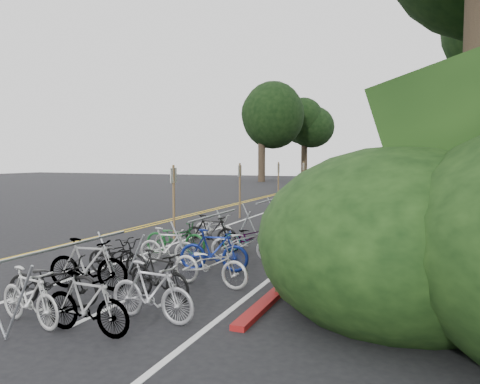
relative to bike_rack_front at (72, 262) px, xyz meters
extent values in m
plane|color=black|center=(-2.60, 2.15, -0.89)|extent=(120.00, 120.00, 0.00)
cube|color=gold|center=(-4.75, 12.15, -0.89)|extent=(0.12, 80.00, 0.01)
cube|color=gold|center=(-4.45, 12.15, -0.89)|extent=(0.12, 80.00, 0.01)
cube|color=silver|center=(-1.60, 12.15, -0.89)|extent=(0.12, 80.00, 0.01)
cube|color=silver|center=(2.60, 12.15, -0.89)|extent=(0.12, 80.00, 0.01)
cube|color=silver|center=(0.50, 0.15, -0.89)|extent=(0.10, 1.60, 0.01)
cube|color=silver|center=(0.50, 6.15, -0.89)|extent=(0.10, 1.60, 0.01)
cube|color=silver|center=(0.50, 12.15, -0.89)|extent=(0.10, 1.60, 0.01)
cube|color=silver|center=(0.50, 18.15, -0.89)|extent=(0.10, 1.60, 0.01)
cube|color=silver|center=(0.50, 24.15, -0.89)|extent=(0.10, 1.60, 0.01)
cube|color=silver|center=(0.50, 30.15, -0.89)|extent=(0.10, 1.60, 0.01)
cube|color=silver|center=(0.50, 36.15, -0.89)|extent=(0.10, 1.60, 0.01)
cube|color=maroon|center=(3.10, 14.15, -0.84)|extent=(0.25, 28.00, 0.10)
cube|color=#382819|center=(3.80, 24.15, -0.81)|extent=(1.40, 44.00, 0.16)
ellipsoid|color=#284C19|center=(4.60, 5.15, 0.15)|extent=(2.00, 2.80, 1.60)
ellipsoid|color=#284C19|center=(5.40, 10.15, 0.66)|extent=(2.60, 3.64, 2.08)
ellipsoid|color=#284C19|center=(6.60, 16.15, 1.10)|extent=(2.20, 3.08, 1.76)
ellipsoid|color=#284C19|center=(5.20, 22.15, 0.67)|extent=(3.00, 4.20, 2.40)
ellipsoid|color=#284C19|center=(5.90, 28.15, 0.83)|extent=(2.40, 3.36, 1.92)
ellipsoid|color=#284C19|center=(7.20, 32.15, 1.52)|extent=(2.80, 3.92, 2.24)
ellipsoid|color=#284C19|center=(4.40, 8.15, 0.01)|extent=(1.80, 2.52, 1.44)
ellipsoid|color=#284C19|center=(7.40, 20.15, 1.71)|extent=(3.20, 4.48, 2.56)
ellipsoid|color=black|center=(5.40, 2.65, 0.32)|extent=(5.28, 6.16, 3.52)
cylinder|color=#2D2319|center=(-11.60, 44.15, 1.98)|extent=(0.81, 0.81, 5.75)
ellipsoid|color=black|center=(-11.60, 44.15, 7.21)|extent=(7.86, 7.86, 7.47)
cylinder|color=#2D2319|center=(-8.60, 52.15, 1.76)|extent=(0.78, 0.78, 5.31)
ellipsoid|color=black|center=(-8.60, 52.15, 6.48)|extent=(6.88, 6.88, 6.53)
cylinder|color=#9699A0|center=(0.00, 0.00, 0.31)|extent=(0.05, 3.08, 0.05)
cylinder|color=#9699A0|center=(0.28, -1.44, -0.29)|extent=(0.61, 0.04, 1.19)
cylinder|color=#9699A0|center=(-0.28, 1.44, -0.29)|extent=(0.61, 0.04, 1.19)
cylinder|color=#9699A0|center=(0.28, 1.44, -0.29)|extent=(0.61, 0.04, 1.19)
cylinder|color=#9699A0|center=(0.40, 5.15, 0.26)|extent=(0.05, 3.00, 0.05)
cylinder|color=#9699A0|center=(0.12, 3.75, -0.32)|extent=(0.58, 0.04, 1.13)
cylinder|color=#9699A0|center=(0.68, 3.75, -0.32)|extent=(0.58, 0.04, 1.13)
cylinder|color=#9699A0|center=(0.12, 6.55, -0.32)|extent=(0.58, 0.04, 1.13)
cylinder|color=#9699A0|center=(0.68, 6.55, -0.32)|extent=(0.58, 0.04, 1.13)
cylinder|color=#9699A0|center=(0.40, 10.15, 0.26)|extent=(0.05, 3.00, 0.05)
cylinder|color=#9699A0|center=(0.12, 8.75, -0.32)|extent=(0.58, 0.04, 1.13)
cylinder|color=#9699A0|center=(0.68, 8.75, -0.32)|extent=(0.58, 0.04, 1.13)
cylinder|color=#9699A0|center=(0.12, 11.55, -0.32)|extent=(0.58, 0.04, 1.13)
cylinder|color=#9699A0|center=(0.68, 11.55, -0.32)|extent=(0.58, 0.04, 1.13)
cylinder|color=#9699A0|center=(0.40, 15.15, 0.26)|extent=(0.05, 3.00, 0.05)
cylinder|color=#9699A0|center=(0.12, 13.75, -0.32)|extent=(0.58, 0.04, 1.13)
cylinder|color=#9699A0|center=(0.68, 13.75, -0.32)|extent=(0.58, 0.04, 1.13)
cylinder|color=#9699A0|center=(0.12, 16.55, -0.32)|extent=(0.58, 0.04, 1.13)
cylinder|color=#9699A0|center=(0.68, 16.55, -0.32)|extent=(0.58, 0.04, 1.13)
cylinder|color=#9699A0|center=(0.40, 20.15, 0.26)|extent=(0.05, 3.00, 0.05)
cylinder|color=#9699A0|center=(0.12, 18.75, -0.32)|extent=(0.58, 0.04, 1.13)
cylinder|color=#9699A0|center=(0.68, 18.75, -0.32)|extent=(0.58, 0.04, 1.13)
cylinder|color=#9699A0|center=(0.12, 21.55, -0.32)|extent=(0.58, 0.04, 1.13)
cylinder|color=#9699A0|center=(0.68, 21.55, -0.32)|extent=(0.58, 0.04, 1.13)
cylinder|color=#9699A0|center=(0.40, 25.15, 0.26)|extent=(0.05, 3.00, 0.05)
cylinder|color=#9699A0|center=(0.12, 23.75, -0.32)|extent=(0.58, 0.04, 1.13)
cylinder|color=#9699A0|center=(0.68, 23.75, -0.32)|extent=(0.58, 0.04, 1.13)
cylinder|color=#9699A0|center=(0.12, 26.55, -0.32)|extent=(0.58, 0.04, 1.13)
cylinder|color=#9699A0|center=(0.68, 26.55, -0.32)|extent=(0.58, 0.04, 1.13)
cylinder|color=brown|center=(-2.00, 7.15, 0.36)|extent=(0.08, 0.08, 2.50)
cube|color=silver|center=(-2.00, 7.15, 1.26)|extent=(0.02, 0.40, 0.50)
cylinder|color=brown|center=(-2.00, 13.15, 0.36)|extent=(0.08, 0.08, 2.50)
cube|color=silver|center=(-2.00, 13.15, 1.26)|extent=(0.02, 0.40, 0.50)
cylinder|color=brown|center=(-2.00, 19.15, 0.36)|extent=(0.08, 0.08, 2.50)
cube|color=silver|center=(-2.00, 19.15, 1.26)|extent=(0.02, 0.40, 0.50)
cylinder|color=brown|center=(-2.00, 25.15, 0.36)|extent=(0.08, 0.08, 2.50)
cube|color=silver|center=(-2.00, 25.15, 1.26)|extent=(0.02, 0.40, 0.50)
imported|color=black|center=(-1.30, 2.95, -0.49)|extent=(0.93, 1.62, 0.81)
imported|color=beige|center=(-0.16, -0.82, -0.42)|extent=(0.79, 1.64, 0.95)
imported|color=slate|center=(0.97, -0.78, -0.41)|extent=(0.51, 1.63, 0.97)
imported|color=black|center=(-0.53, 0.10, -0.43)|extent=(1.01, 1.87, 0.93)
imported|color=#9E9EA3|center=(1.59, 0.09, -0.39)|extent=(0.62, 1.70, 1.00)
imported|color=slate|center=(-0.67, 1.23, -0.35)|extent=(0.78, 1.85, 1.08)
imported|color=black|center=(1.09, 1.13, -0.41)|extent=(0.88, 1.67, 0.97)
imported|color=black|center=(-0.85, 2.45, -0.46)|extent=(0.65, 1.67, 0.87)
imported|color=beige|center=(1.58, 2.40, -0.42)|extent=(0.81, 1.86, 0.95)
imported|color=beige|center=(-0.30, 3.84, -0.42)|extent=(0.60, 1.62, 0.95)
imported|color=navy|center=(1.11, 3.60, -0.38)|extent=(0.77, 1.77, 1.03)
imported|color=#144C1E|center=(-0.75, 5.03, -0.42)|extent=(0.79, 1.86, 0.95)
imported|color=#9E9EA3|center=(1.39, 4.99, -0.41)|extent=(1.12, 1.93, 0.96)
imported|color=black|center=(-0.15, 6.12, -0.38)|extent=(0.53, 1.72, 1.03)
imported|color=slate|center=(1.14, 6.10, -0.45)|extent=(1.14, 1.79, 0.89)
imported|color=beige|center=(-0.56, 7.24, -0.44)|extent=(1.11, 1.81, 0.90)
camera|label=1|loc=(5.78, -6.50, 1.84)|focal=35.00mm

